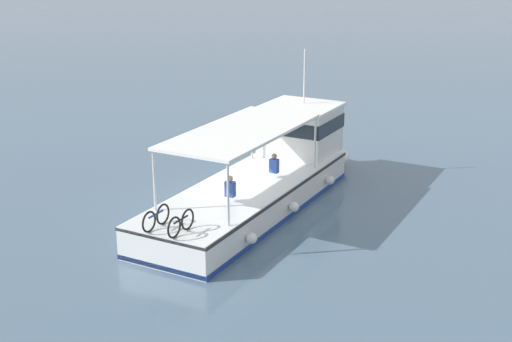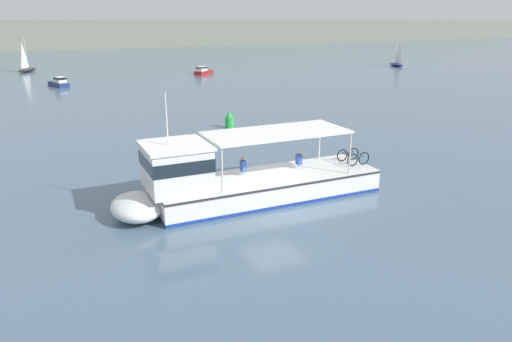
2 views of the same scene
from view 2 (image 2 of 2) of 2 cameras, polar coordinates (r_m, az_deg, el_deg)
The scene contains 8 objects.
ground_plane at distance 21.80m, azimuth 2.17°, elevation -4.21°, with size 400.00×400.00×0.00m, color slate.
distant_shoreline at distance 158.21m, azimuth -25.17°, elevation 14.72°, with size 400.00×28.00×7.99m, color slate.
ferry_main at distance 21.87m, azimuth -2.43°, elevation -1.30°, with size 12.97×4.10×5.32m.
motorboat_horizon_west at distance 75.23m, azimuth -6.41°, elevation 11.92°, with size 3.68×3.16×1.26m.
sailboat_horizon_east at distance 87.06m, azimuth -25.92°, elevation 11.07°, with size 3.72×4.82×5.40m.
sailboat_far_left at distance 91.70m, azimuth 16.61°, elevation 12.35°, with size 2.90×4.99×5.40m.
motorboat_off_bow at distance 65.82m, azimuth -22.67°, elevation 9.84°, with size 2.27×3.82×1.26m.
channel_buoy at distance 37.35m, azimuth -3.22°, elevation 6.06°, with size 0.70×0.70×1.40m.
Camera 2 is at (-10.21, -17.44, 8.18)m, focal length 33.15 mm.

